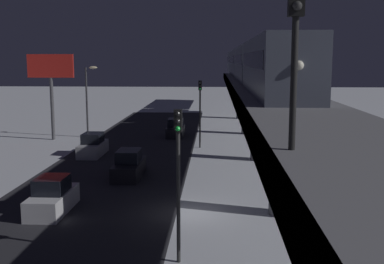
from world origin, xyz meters
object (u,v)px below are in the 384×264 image
Objects in this scene: sedan_black_2 at (129,166)px; traffic_light_near at (178,164)px; sedan_white at (52,198)px; traffic_light_mid at (200,104)px; commercial_billboard at (51,74)px; subway_train at (246,62)px; sedan_black at (176,129)px; sedan_silver_2 at (93,146)px; rail_signal at (295,33)px.

traffic_light_near is (-4.70, 14.20, 3.40)m from sedan_black_2.
traffic_light_near is (-7.50, 6.24, 3.40)m from sedan_white.
traffic_light_mid is 16.26m from commercial_billboard.
traffic_light_mid is (5.12, 13.63, -3.81)m from subway_train.
sedan_black_2 is (1.80, 18.14, 0.00)m from sedan_black.
subway_train is at bearing -129.21° from sedan_silver_2.
subway_train reaches higher than sedan_black.
rail_signal reaches higher than sedan_black.
subway_train is 8.32× the size of commercial_billboard.
commercial_billboard reaches higher than traffic_light_near.
traffic_light_near is 25.80m from traffic_light_mid.
rail_signal is 33.72m from traffic_light_mid.
subway_train is 11.57× the size of traffic_light_mid.
rail_signal is 0.89× the size of sedan_silver_2.
subway_train is 18.23× the size of sedan_black.
sedan_black_2 is at bearing -69.66° from rail_signal.
sedan_black is 32.65m from traffic_light_near.
sedan_black_2 is at bearing 67.93° from traffic_light_mid.
subway_train is 22.92m from commercial_billboard.
rail_signal is 24.46m from sedan_black_2.
sedan_silver_2 is at bearing 128.49° from commercial_billboard.
sedan_black_2 is (-2.80, -7.96, 0.00)m from sedan_white.
commercial_billboard is (15.58, -29.65, 2.63)m from traffic_light_near.
commercial_billboard is (20.69, 9.78, -1.18)m from subway_train.
commercial_billboard is (12.68, 2.69, 6.03)m from sedan_black.
traffic_light_mid reaches higher than sedan_silver_2.
sedan_black_2 is at bearing -95.67° from sedan_black.
sedan_white is 0.67× the size of traffic_light_mid.
traffic_light_mid reaches higher than sedan_black.
rail_signal is (1.80, 46.85, 0.95)m from subway_train.
subway_train reaches higher than traffic_light_mid.
sedan_white is at bearing -109.38° from sedan_black_2.
rail_signal is at bearing -81.12° from sedan_black.
sedan_silver_2 and sedan_black_2 have the same top height.
subway_train is 36.23m from sedan_white.
traffic_light_near is 33.60m from commercial_billboard.
sedan_black is at bearing -66.11° from traffic_light_mid.
sedan_black_2 is at bearing -109.38° from sedan_white.
sedan_white is 10.33m from traffic_light_near.
commercial_billboard is (15.58, -3.86, 2.63)m from traffic_light_mid.
rail_signal is 0.98× the size of sedan_black.
subway_train is 28.02m from sedan_black_2.
traffic_light_near is at bearing -84.88° from sedan_black.
traffic_light_near is at bearing -71.69° from sedan_black_2.
traffic_light_near is 1.00× the size of traffic_light_mid.
traffic_light_near reaches higher than sedan_black_2.
commercial_billboard is at bearing 25.29° from subway_train.
sedan_black and sedan_black_2 have the same top height.
commercial_billboard is at bearing -63.00° from rail_signal.
traffic_light_near is at bearing 82.61° from subway_train.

